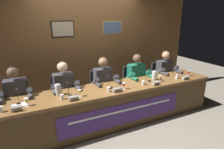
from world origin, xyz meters
TOP-DOWN VIEW (x-y plane):
  - ground_plane at (0.00, 0.00)m, footprint 12.00×12.00m
  - wall_back_panelled at (-0.00, 1.26)m, footprint 5.56×0.14m
  - conference_table at (0.00, -0.12)m, footprint 4.36×0.74m
  - chair_far_left at (-1.62, 0.55)m, footprint 0.44×0.44m
  - panelist_far_left at (-1.62, 0.35)m, footprint 0.51×0.48m
  - nameplate_far_left at (-1.62, -0.26)m, footprint 0.15×0.06m
  - juice_glass_far_left at (-1.49, -0.14)m, footprint 0.06×0.06m
  - water_cup_far_left at (-1.82, -0.19)m, footprint 0.06×0.06m
  - microphone_far_left at (-1.59, 0.01)m, footprint 0.06×0.17m
  - chair_left at (-0.81, 0.55)m, footprint 0.44×0.44m
  - panelist_left at (-0.81, 0.35)m, footprint 0.51×0.48m
  - nameplate_left at (-0.80, -0.27)m, footprint 0.16×0.06m
  - juice_glass_left at (-0.67, -0.16)m, footprint 0.06×0.06m
  - water_cup_left at (-0.96, -0.14)m, footprint 0.06×0.06m
  - microphone_left at (-0.81, -0.03)m, footprint 0.06×0.17m
  - chair_center at (0.00, 0.55)m, footprint 0.44×0.44m
  - panelist_center at (0.00, 0.35)m, footprint 0.51×0.48m
  - nameplate_center at (-0.01, -0.26)m, footprint 0.18×0.06m
  - juice_glass_center at (0.15, -0.18)m, footprint 0.06×0.06m
  - water_cup_center at (-0.15, -0.17)m, footprint 0.06×0.06m
  - microphone_center at (-0.04, 0.00)m, footprint 0.06×0.17m
  - chair_right at (0.81, 0.55)m, footprint 0.44×0.44m
  - panelist_right at (0.81, 0.35)m, footprint 0.51×0.48m
  - nameplate_right at (0.82, -0.28)m, footprint 0.16×0.06m
  - juice_glass_right at (1.01, -0.13)m, footprint 0.06×0.06m
  - water_cup_right at (0.60, -0.15)m, footprint 0.06×0.06m
  - microphone_right at (0.84, 0.00)m, footprint 0.06×0.17m
  - chair_far_right at (1.62, 0.55)m, footprint 0.44×0.44m
  - panelist_far_right at (1.62, 0.35)m, footprint 0.51×0.48m
  - nameplate_far_right at (1.59, -0.28)m, footprint 0.17×0.06m
  - juice_glass_far_right at (1.83, -0.13)m, footprint 0.06×0.06m
  - water_cup_far_right at (1.48, -0.13)m, footprint 0.06×0.06m
  - microphone_far_right at (1.60, 0.04)m, footprint 0.06×0.17m
  - water_pitcher_left_side at (-0.98, 0.07)m, footprint 0.15×0.10m
  - water_pitcher_right_side at (0.98, 0.00)m, footprint 0.15×0.10m
  - document_stack_far_left at (-1.58, -0.08)m, footprint 0.24×0.19m

SIDE VIEW (x-z plane):
  - ground_plane at x=0.00m, z-range 0.00..0.00m
  - chair_far_left at x=-1.62m, z-range -0.01..0.91m
  - chair_left at x=-0.81m, z-range -0.01..0.91m
  - chair_center at x=0.00m, z-range -0.01..0.91m
  - chair_right at x=0.81m, z-range -0.01..0.91m
  - chair_far_right at x=1.62m, z-range -0.01..0.91m
  - conference_table at x=0.00m, z-range 0.15..0.89m
  - panelist_far_left at x=-1.62m, z-range 0.10..1.35m
  - panelist_left at x=-0.81m, z-range 0.10..1.35m
  - panelist_center at x=0.00m, z-range 0.10..1.35m
  - panelist_right at x=0.81m, z-range 0.10..1.35m
  - panelist_far_right at x=1.62m, z-range 0.10..1.35m
  - document_stack_far_left at x=-1.58m, z-range 0.75..0.76m
  - water_cup_far_left at x=-1.82m, z-range 0.74..0.83m
  - water_cup_left at x=-0.96m, z-range 0.74..0.83m
  - water_cup_center at x=-0.15m, z-range 0.74..0.83m
  - water_cup_right at x=0.60m, z-range 0.74..0.83m
  - water_cup_far_right at x=1.48m, z-range 0.74..0.83m
  - nameplate_center at x=-0.01m, z-range 0.75..0.83m
  - nameplate_far_left at x=-1.62m, z-range 0.75..0.83m
  - nameplate_left at x=-0.80m, z-range 0.75..0.83m
  - nameplate_right at x=0.82m, z-range 0.75..0.83m
  - nameplate_far_right at x=1.59m, z-range 0.75..0.83m
  - microphone_far_left at x=-1.59m, z-range 0.71..0.93m
  - microphone_left at x=-0.81m, z-range 0.71..0.93m
  - microphone_center at x=-0.04m, z-range 0.71..0.93m
  - microphone_right at x=0.84m, z-range 0.71..0.93m
  - microphone_far_right at x=1.60m, z-range 0.71..0.93m
  - juice_glass_far_left at x=-1.49m, z-range 0.77..0.90m
  - juice_glass_left at x=-0.67m, z-range 0.77..0.90m
  - juice_glass_center at x=0.15m, z-range 0.77..0.90m
  - juice_glass_right at x=1.01m, z-range 0.77..0.90m
  - juice_glass_far_right at x=1.83m, z-range 0.77..0.90m
  - water_pitcher_left_side at x=-0.98m, z-range 0.74..0.95m
  - water_pitcher_right_side at x=0.98m, z-range 0.74..0.95m
  - wall_back_panelled at x=0.00m, z-range 0.00..2.60m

